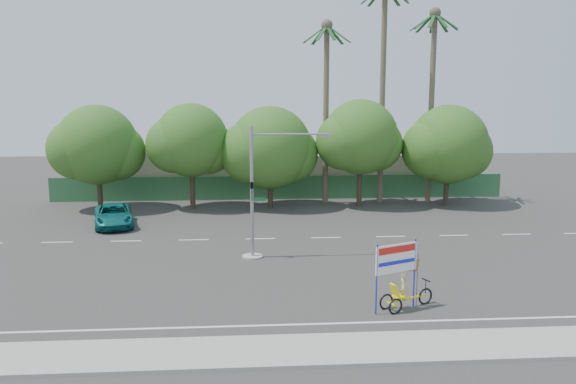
{
  "coord_description": "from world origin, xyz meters",
  "views": [
    {
      "loc": [
        -2.64,
        -25.02,
        8.33
      ],
      "look_at": [
        -0.6,
        4.1,
        3.5
      ],
      "focal_mm": 35.0,
      "sensor_mm": 36.0,
      "label": 1
    }
  ],
  "objects": [
    {
      "name": "tree_right",
      "position": [
        5.95,
        18.0,
        5.24
      ],
      "size": [
        6.9,
        5.8,
        8.36
      ],
      "color": "#473828",
      "rests_on": "ground"
    },
    {
      "name": "building_right",
      "position": [
        8.0,
        26.0,
        1.8
      ],
      "size": [
        14.0,
        8.0,
        3.6
      ],
      "primitive_type": "cube",
      "color": "#BBAF95",
      "rests_on": "ground"
    },
    {
      "name": "tree_left",
      "position": [
        -7.05,
        18.0,
        5.06
      ],
      "size": [
        6.66,
        5.6,
        8.07
      ],
      "color": "#473828",
      "rests_on": "ground"
    },
    {
      "name": "traffic_signal",
      "position": [
        -2.2,
        3.98,
        2.92
      ],
      "size": [
        4.72,
        1.1,
        7.0
      ],
      "color": "gray",
      "rests_on": "ground"
    },
    {
      "name": "pickup_truck",
      "position": [
        -11.66,
        12.19,
        0.72
      ],
      "size": [
        3.62,
        5.61,
        1.44
      ],
      "primitive_type": "imported",
      "rotation": [
        0.0,
        0.0,
        0.26
      ],
      "color": "#0E6565",
      "rests_on": "ground"
    },
    {
      "name": "tree_center",
      "position": [
        -1.05,
        18.0,
        4.47
      ],
      "size": [
        7.62,
        6.4,
        7.85
      ],
      "color": "#473828",
      "rests_on": "ground"
    },
    {
      "name": "building_left",
      "position": [
        -10.0,
        26.0,
        2.0
      ],
      "size": [
        12.0,
        8.0,
        4.0
      ],
      "primitive_type": "cube",
      "color": "#BBAF95",
      "rests_on": "ground"
    },
    {
      "name": "palm_mid",
      "position": [
        12.0,
        19.5,
        9.4
      ],
      "size": [
        3.73,
        3.79,
        15.45
      ],
      "color": "#70604C",
      "rests_on": "ground"
    },
    {
      "name": "ground",
      "position": [
        0.0,
        0.0,
        0.0
      ],
      "size": [
        120.0,
        120.0,
        0.0
      ],
      "primitive_type": "plane",
      "color": "#33302D",
      "rests_on": "ground"
    },
    {
      "name": "trike_billboard",
      "position": [
        3.38,
        -3.9,
        1.15
      ],
      "size": [
        2.7,
        1.38,
        2.87
      ],
      "rotation": [
        0.0,
        0.0,
        0.42
      ],
      "color": "black",
      "rests_on": "ground"
    },
    {
      "name": "palm_tall",
      "position": [
        8.0,
        19.5,
        10.46
      ],
      "size": [
        3.73,
        3.79,
        17.45
      ],
      "color": "#70604C",
      "rests_on": "ground"
    },
    {
      "name": "palm_short",
      "position": [
        3.5,
        19.5,
        8.86
      ],
      "size": [
        3.73,
        3.79,
        14.45
      ],
      "color": "#70604C",
      "rests_on": "ground"
    },
    {
      "name": "tree_far_right",
      "position": [
        12.95,
        18.0,
        4.64
      ],
      "size": [
        7.38,
        6.2,
        7.94
      ],
      "color": "#473828",
      "rests_on": "ground"
    },
    {
      "name": "fence",
      "position": [
        0.0,
        21.5,
        1.0
      ],
      "size": [
        38.0,
        0.08,
        2.0
      ],
      "primitive_type": "cube",
      "color": "#336B3D",
      "rests_on": "ground"
    },
    {
      "name": "sidewalk_near",
      "position": [
        0.0,
        -7.5,
        0.06
      ],
      "size": [
        50.0,
        2.4,
        0.12
      ],
      "primitive_type": "cube",
      "color": "gray",
      "rests_on": "ground"
    },
    {
      "name": "tree_far_left",
      "position": [
        -14.05,
        18.0,
        4.76
      ],
      "size": [
        7.14,
        6.0,
        7.96
      ],
      "color": "#473828",
      "rests_on": "ground"
    }
  ]
}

